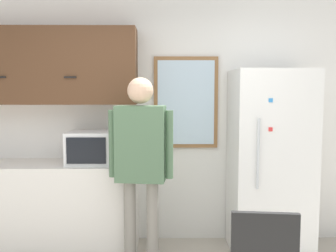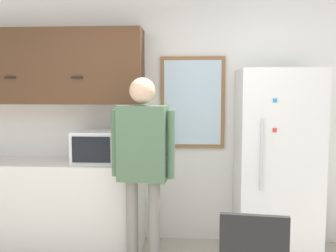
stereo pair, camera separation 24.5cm
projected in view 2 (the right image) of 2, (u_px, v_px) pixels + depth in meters
The scene contains 7 objects.
back_wall at pixel (166, 118), 4.10m from camera, with size 6.00×0.06×2.70m.
counter at pixel (49, 204), 3.95m from camera, with size 1.97×0.57×0.91m.
upper_cabinets at pixel (50, 67), 3.93m from camera, with size 1.97×0.36×0.78m.
microwave at pixel (101, 147), 3.85m from camera, with size 0.54×0.42×0.33m.
person at pixel (143, 153), 3.40m from camera, with size 0.59×0.27×1.77m.
refrigerator at pixel (276, 164), 3.69m from camera, with size 0.76×0.70×1.85m.
window at pixel (192, 103), 4.02m from camera, with size 0.69×0.05×0.98m.
Camera 2 is at (0.30, -2.00, 1.65)m, focal length 40.00 mm.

